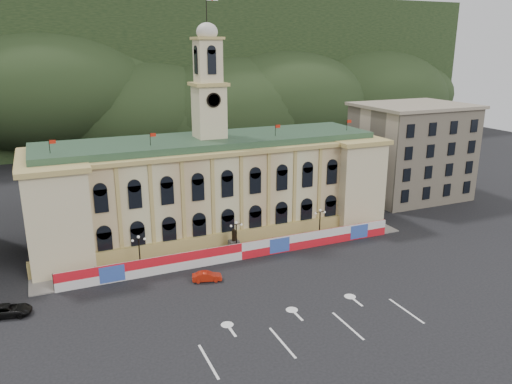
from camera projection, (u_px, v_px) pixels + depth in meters
name	position (u px, v px, depth m)	size (l,w,h in m)	color
ground	(290.00, 308.00, 58.22)	(260.00, 260.00, 0.00)	black
lane_markings	(311.00, 329.00, 53.82)	(26.00, 10.00, 0.02)	white
hill_ridge	(116.00, 78.00, 159.98)	(230.00, 80.00, 64.00)	black
city_hall	(212.00, 185.00, 80.30)	(56.20, 17.60, 37.10)	beige
side_building_right	(411.00, 151.00, 99.34)	(21.00, 17.00, 18.60)	#C2B196
hoarding_fence	(242.00, 251.00, 71.13)	(50.00, 0.44, 2.50)	red
pavement	(235.00, 252.00, 73.80)	(56.00, 5.50, 0.16)	slate
statue	(234.00, 244.00, 73.71)	(1.40, 1.40, 3.72)	#595651
lamp_left	(139.00, 250.00, 66.90)	(1.96, 0.44, 5.15)	black
lamp_center	(236.00, 235.00, 72.30)	(1.96, 0.44, 5.15)	black
lamp_right	(320.00, 222.00, 77.69)	(1.96, 0.44, 5.15)	black
red_sedan	(207.00, 276.00, 64.71)	(4.06, 2.31, 1.27)	#AB1D0C
black_suv	(8.00, 310.00, 56.32)	(5.36, 3.27, 1.39)	black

